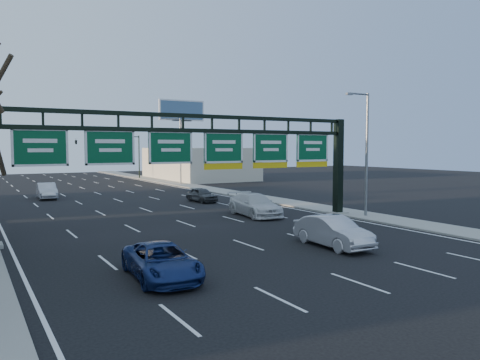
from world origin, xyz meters
TOP-DOWN VIEW (x-y plane):
  - ground at (0.00, 0.00)m, footprint 160.00×160.00m
  - sidewalk_right at (12.80, 20.00)m, footprint 3.00×120.00m
  - lane_markings at (0.00, 20.00)m, footprint 21.60×120.00m
  - sign_gantry at (0.16, 8.00)m, footprint 24.60×1.20m
  - building_right_distant at (20.00, 50.00)m, footprint 12.00×20.00m
  - streetlight_near at (12.47, 6.00)m, footprint 2.15×0.22m
  - streetlight_far at (12.47, 40.00)m, footprint 2.15×0.22m
  - billboard_right at (15.00, 44.98)m, footprint 7.00×0.50m
  - traffic_signal_mast at (5.69, 55.00)m, footprint 10.16×0.54m
  - car_blue_suv at (-6.17, -1.63)m, footprint 2.63×5.04m
  - car_silver_sedan at (3.53, -0.60)m, footprint 1.87×4.85m
  - car_white_wagon at (5.90, 10.63)m, footprint 2.77×5.86m
  - car_grey_far at (6.41, 20.72)m, footprint 1.88×4.03m
  - car_silver_distant at (-5.69, 31.02)m, footprint 1.86×4.79m

SIDE VIEW (x-z plane):
  - ground at x=0.00m, z-range 0.00..0.00m
  - lane_markings at x=0.00m, z-range 0.00..0.01m
  - sidewalk_right at x=12.80m, z-range 0.00..0.12m
  - car_grey_far at x=6.41m, z-range 0.00..1.33m
  - car_blue_suv at x=-6.17m, z-range 0.00..1.36m
  - car_silver_distant at x=-5.69m, z-range 0.00..1.55m
  - car_silver_sedan at x=3.53m, z-range 0.00..1.58m
  - car_white_wagon at x=5.90m, z-range 0.00..1.65m
  - building_right_distant at x=20.00m, z-range 0.00..5.00m
  - sign_gantry at x=0.16m, z-range 1.03..8.23m
  - streetlight_near at x=12.47m, z-range 0.58..9.58m
  - streetlight_far at x=12.47m, z-range 0.58..9.58m
  - traffic_signal_mast at x=5.69m, z-range 2.00..9.00m
  - billboard_right at x=15.00m, z-range 3.06..15.06m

